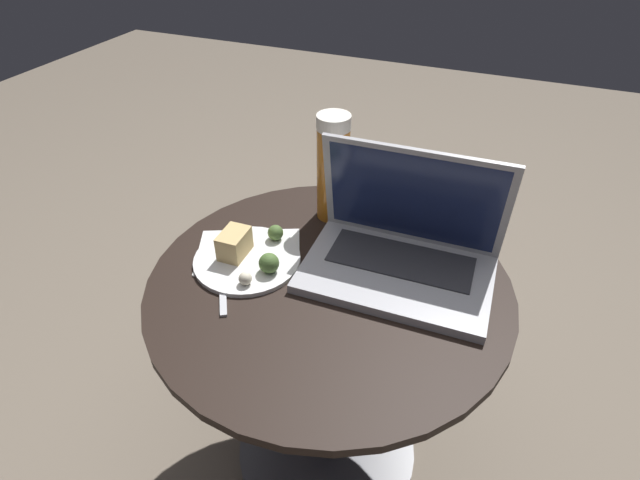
# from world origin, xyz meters

# --- Properties ---
(ground_plane) EXTENTS (6.00, 6.00, 0.00)m
(ground_plane) POSITION_xyz_m (0.00, 0.00, 0.00)
(ground_plane) COLOR #726656
(table) EXTENTS (0.67, 0.67, 0.57)m
(table) POSITION_xyz_m (0.00, 0.00, 0.39)
(table) COLOR #515156
(table) RESTS_ON ground_plane
(napkin) EXTENTS (0.24, 0.21, 0.00)m
(napkin) POSITION_xyz_m (-0.18, 0.02, 0.57)
(napkin) COLOR white
(napkin) RESTS_ON table
(laptop) EXTENTS (0.35, 0.23, 0.23)m
(laptop) POSITION_xyz_m (0.11, 0.08, 0.62)
(laptop) COLOR #B2B2B7
(laptop) RESTS_ON table
(beer_glass) EXTENTS (0.07, 0.07, 0.23)m
(beer_glass) POSITION_xyz_m (-0.07, 0.20, 0.68)
(beer_glass) COLOR #C6701E
(beer_glass) RESTS_ON table
(snack_plate) EXTENTS (0.20, 0.20, 0.06)m
(snack_plate) POSITION_xyz_m (-0.16, -0.01, 0.58)
(snack_plate) COLOR white
(snack_plate) RESTS_ON table
(fork) EXTENTS (0.10, 0.15, 0.00)m
(fork) POSITION_xyz_m (-0.18, -0.08, 0.57)
(fork) COLOR silver
(fork) RESTS_ON table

